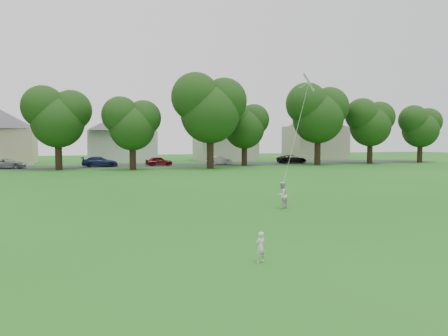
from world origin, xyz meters
name	(u,v)px	position (x,y,z in m)	size (l,w,h in m)	color
ground	(247,239)	(0.00, 0.00, 0.00)	(160.00, 160.00, 0.00)	#185F15
street	(128,166)	(0.00, 42.00, 0.01)	(90.00, 7.00, 0.01)	#2D2D30
toddler	(260,247)	(-0.65, -2.73, 0.43)	(0.31, 0.21, 0.86)	silver
older_boy	(282,195)	(3.91, 5.56, 0.66)	(0.64, 0.50, 1.32)	silver
kite	(296,135)	(4.71, 5.76, 3.58)	(1.26, 1.14, 5.82)	white
tree_row	(150,111)	(1.94, 36.45, 6.53)	(83.48, 9.58, 11.11)	black
parked_cars	(103,162)	(-3.15, 41.00, 0.59)	(55.09, 2.38, 1.25)	black
house_row	(135,129)	(1.94, 52.00, 4.88)	(76.50, 13.93, 10.22)	beige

